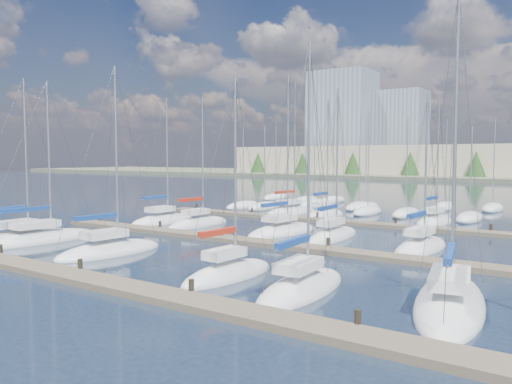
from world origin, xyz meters
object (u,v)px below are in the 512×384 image
Objects in this scene: sailboat_d at (229,274)px; sailboat_c at (110,251)px; sailboat_j at (282,231)px; sailboat_n at (291,212)px; sailboat_h at (163,221)px; sailboat_a at (19,238)px; sailboat_k at (333,236)px; sailboat_b at (42,239)px; sailboat_f at (450,303)px; sailboat_i at (198,224)px; sailboat_p at (434,222)px; sailboat_o at (325,215)px; sailboat_l at (421,247)px; sailboat_e at (302,288)px.

sailboat_d is 0.87× the size of sailboat_c.
sailboat_j is at bearing 114.37° from sailboat_d.
sailboat_n is (-12.36, 27.71, 0.00)m from sailboat_d.
sailboat_h is 0.98× the size of sailboat_c.
sailboat_a is 1.05× the size of sailboat_k.
sailboat_j is 1.09× the size of sailboat_b.
sailboat_d is 10.53m from sailboat_c.
sailboat_f is at bearing 0.99° from sailboat_a.
sailboat_d is 14.70m from sailboat_k.
sailboat_c is at bearing -71.61° from sailboat_i.
sailboat_b is at bearing -144.24° from sailboat_k.
sailboat_h is 1.03× the size of sailboat_k.
sailboat_j is (-5.57, 14.72, -0.01)m from sailboat_d.
sailboat_h is 26.17m from sailboat_p.
sailboat_h is at bearing -127.92° from sailboat_o.
sailboat_d is 0.89× the size of sailboat_h.
sailboat_k is (6.92, -12.50, -0.00)m from sailboat_o.
sailboat_k is (19.39, 14.33, 0.01)m from sailboat_a.
sailboat_j is 1.12× the size of sailboat_k.
sailboat_h is 0.92× the size of sailboat_j.
sailboat_d is 0.87× the size of sailboat_a.
sailboat_h is at bearing -177.34° from sailboat_l.
sailboat_b is 0.98× the size of sailboat_a.
sailboat_e is (4.57, -0.29, -0.01)m from sailboat_d.
sailboat_e is 23.88m from sailboat_i.
sailboat_j is 14.66m from sailboat_n.
sailboat_c is 1.15× the size of sailboat_l.
sailboat_a is 1.15× the size of sailboat_l.
sailboat_b is 1.03× the size of sailboat_k.
sailboat_i is at bearing 4.29° from sailboat_h.
sailboat_f is (6.33, 1.48, -0.01)m from sailboat_e.
sailboat_f is at bearing 6.83° from sailboat_c.
sailboat_d is 0.74× the size of sailboat_n.
sailboat_a is 31.24m from sailboat_f.
sailboat_n is (6.18, 26.65, 0.03)m from sailboat_b.
sailboat_k is (4.63, -0.05, 0.01)m from sailboat_j.
sailboat_l is (18.50, -14.06, -0.02)m from sailboat_n.
sailboat_j is 1.12× the size of sailboat_e.
sailboat_i is at bearing 66.26° from sailboat_a.
sailboat_h is at bearing 94.30° from sailboat_b.
sailboat_n reaches higher than sailboat_o.
sailboat_n is at bearing 124.29° from sailboat_j.
sailboat_a is at bearing 171.11° from sailboat_f.
sailboat_k is 17.94m from sailboat_f.
sailboat_o reaches higher than sailboat_c.
sailboat_f is at bearing -20.49° from sailboat_h.
sailboat_p is at bearing 63.47° from sailboat_j.
sailboat_c is at bearing 172.65° from sailboat_e.
sailboat_i is at bearing 142.23° from sailboat_f.
sailboat_o is 32.05m from sailboat_f.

